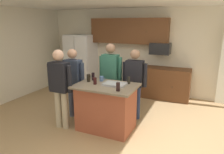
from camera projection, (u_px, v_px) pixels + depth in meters
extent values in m
plane|color=tan|center=(103.00, 130.00, 4.35)|extent=(7.04, 7.04, 0.00)
cube|color=beige|center=(143.00, 51.00, 6.50)|extent=(6.40, 0.10, 2.60)
cube|color=brown|center=(129.00, 31.00, 6.32)|extent=(2.40, 0.35, 0.75)
sphere|color=#4C3823|center=(146.00, 31.00, 5.92)|extent=(0.04, 0.04, 0.04)
cube|color=brown|center=(158.00, 82.00, 6.19)|extent=(1.80, 0.60, 0.90)
sphere|color=#4C3823|center=(172.00, 87.00, 5.74)|extent=(0.04, 0.04, 0.04)
cube|color=white|center=(81.00, 62.00, 7.04)|extent=(0.90, 0.70, 1.79)
cube|color=white|center=(69.00, 63.00, 6.80)|extent=(0.43, 0.04, 1.71)
cube|color=white|center=(81.00, 64.00, 6.62)|extent=(0.43, 0.04, 1.71)
cylinder|color=#B2B2B7|center=(74.00, 61.00, 6.66)|extent=(0.02, 0.02, 0.35)
cube|color=black|center=(160.00, 49.00, 5.96)|extent=(0.56, 0.40, 0.32)
cube|color=#9E4C33|center=(106.00, 108.00, 4.30)|extent=(1.09, 0.71, 0.91)
cube|color=#756651|center=(106.00, 86.00, 4.18)|extent=(1.23, 0.85, 0.04)
cylinder|color=#4C5166|center=(71.00, 100.00, 4.91)|extent=(0.13, 0.13, 0.78)
cylinder|color=#4C5166|center=(78.00, 102.00, 4.85)|extent=(0.13, 0.13, 0.78)
cube|color=#2D384C|center=(73.00, 73.00, 4.71)|extent=(0.38, 0.22, 0.59)
sphere|color=tan|center=(72.00, 54.00, 4.60)|extent=(0.21, 0.21, 0.21)
cylinder|color=#2D384C|center=(64.00, 72.00, 4.81)|extent=(0.09, 0.09, 0.53)
cylinder|color=#2D384C|center=(82.00, 75.00, 4.62)|extent=(0.09, 0.09, 0.53)
cylinder|color=tan|center=(58.00, 109.00, 4.40)|extent=(0.13, 0.13, 0.81)
cylinder|color=tan|center=(65.00, 110.00, 4.33)|extent=(0.13, 0.13, 0.81)
cube|color=black|center=(59.00, 77.00, 4.19)|extent=(0.38, 0.22, 0.60)
sphere|color=tan|center=(58.00, 55.00, 4.08)|extent=(0.22, 0.22, 0.22)
cylinder|color=black|center=(50.00, 77.00, 4.29)|extent=(0.09, 0.09, 0.54)
cylinder|color=black|center=(69.00, 79.00, 4.10)|extent=(0.09, 0.09, 0.54)
cylinder|color=#383842|center=(107.00, 96.00, 5.11)|extent=(0.13, 0.13, 0.83)
cylinder|color=#383842|center=(114.00, 97.00, 5.04)|extent=(0.13, 0.13, 0.83)
cube|color=#2D6651|center=(111.00, 68.00, 4.89)|extent=(0.38, 0.22, 0.62)
sphere|color=#8C664C|center=(111.00, 48.00, 4.78)|extent=(0.22, 0.22, 0.22)
cylinder|color=#2D6651|center=(101.00, 68.00, 4.99)|extent=(0.09, 0.09, 0.56)
cylinder|color=#2D6651|center=(120.00, 69.00, 4.80)|extent=(0.09, 0.09, 0.56)
cylinder|color=#232D4C|center=(130.00, 102.00, 4.85)|extent=(0.13, 0.13, 0.78)
cylinder|color=#232D4C|center=(137.00, 103.00, 4.78)|extent=(0.13, 0.13, 0.78)
cube|color=black|center=(135.00, 73.00, 4.64)|extent=(0.38, 0.22, 0.58)
sphere|color=#8C664C|center=(135.00, 54.00, 4.53)|extent=(0.21, 0.21, 0.21)
cylinder|color=black|center=(124.00, 73.00, 4.74)|extent=(0.09, 0.09, 0.53)
cylinder|color=black|center=(145.00, 75.00, 4.55)|extent=(0.09, 0.09, 0.53)
cylinder|color=black|center=(95.00, 81.00, 4.22)|extent=(0.07, 0.07, 0.14)
cylinder|color=#4C6B99|center=(101.00, 79.00, 4.45)|extent=(0.09, 0.09, 0.11)
torus|color=#4C6B99|center=(104.00, 79.00, 4.43)|extent=(0.06, 0.01, 0.06)
cylinder|color=black|center=(93.00, 77.00, 4.51)|extent=(0.07, 0.07, 0.16)
cylinder|color=black|center=(129.00, 80.00, 4.25)|extent=(0.06, 0.06, 0.15)
cylinder|color=black|center=(118.00, 87.00, 3.80)|extent=(0.07, 0.07, 0.16)
cylinder|color=black|center=(89.00, 78.00, 4.41)|extent=(0.08, 0.08, 0.16)
cube|color=#B7B7BC|center=(115.00, 85.00, 4.17)|extent=(0.44, 0.30, 0.02)
cube|color=#A8A8AD|center=(115.00, 84.00, 4.16)|extent=(0.44, 0.30, 0.02)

